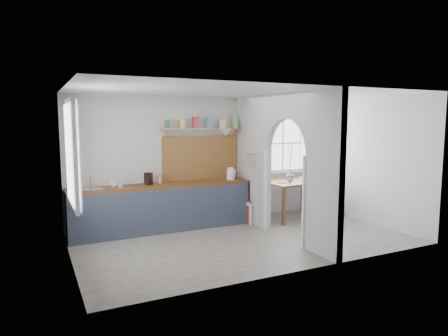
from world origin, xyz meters
name	(u,v)px	position (x,y,z in m)	size (l,w,h in m)	color
floor	(246,240)	(0.00, 0.00, 0.00)	(5.80, 3.20, 0.01)	#9D9285
ceiling	(247,92)	(0.00, 0.00, 2.60)	(5.80, 3.20, 0.01)	#B9B8B5
walls	(247,168)	(0.00, 0.00, 1.30)	(5.81, 3.21, 2.60)	#B9B8B5
partition	(279,157)	(0.70, 0.06, 1.45)	(0.12, 3.20, 2.60)	#B9B8B5
kitchen_window	(70,154)	(-2.87, 0.00, 1.65)	(0.10, 1.16, 1.50)	white
nook_window	(283,143)	(1.80, 1.56, 1.60)	(1.76, 0.10, 1.30)	white
counter	(162,207)	(-1.13, 1.33, 0.46)	(3.50, 0.60, 0.90)	#573114
sink	(92,190)	(-2.43, 1.30, 0.89)	(0.40, 0.40, 0.02)	#B4B7BB
backsplash	(201,158)	(-0.20, 1.58, 1.35)	(1.65, 0.03, 0.90)	brown
shelf	(203,126)	(-0.20, 1.49, 2.00)	(1.75, 0.20, 0.21)	#AA7D54
pendant_lamp	(226,132)	(0.15, 1.15, 1.88)	(0.26, 0.26, 0.16)	beige
utensil_rail	(252,154)	(0.61, 0.90, 1.45)	(0.02, 0.02, 0.50)	#B4B7BB
dining_table	(294,199)	(1.73, 1.00, 0.41)	(1.30, 0.87, 0.81)	#573114
chair_left	(253,202)	(0.74, 1.03, 0.44)	(0.40, 0.40, 0.87)	white
chair_right	(326,195)	(2.65, 1.02, 0.42)	(0.39, 0.39, 0.85)	white
kettle	(231,173)	(0.33, 1.27, 1.03)	(0.22, 0.17, 0.26)	white
mug_a	(120,185)	(-1.93, 1.27, 0.96)	(0.12, 0.12, 0.11)	beige
mug_b	(114,184)	(-2.02, 1.41, 0.95)	(0.13, 0.13, 0.10)	white
knife_block	(148,179)	(-1.38, 1.38, 1.02)	(0.10, 0.15, 0.23)	black
jar	(160,179)	(-1.12, 1.45, 0.98)	(0.10, 0.10, 0.16)	tan
towel_magenta	(248,211)	(0.58, 0.99, 0.28)	(0.02, 0.03, 0.55)	#BF1740
towel_orange	(249,212)	(0.58, 0.96, 0.25)	(0.02, 0.03, 0.45)	#C5680E
bowl	(307,179)	(2.00, 0.90, 0.85)	(0.28, 0.28, 0.07)	white
table_cup	(290,180)	(1.54, 0.88, 0.86)	(0.09, 0.09, 0.09)	gray
plate	(282,182)	(1.35, 0.90, 0.82)	(0.20, 0.20, 0.02)	#372B2B
vase	(290,176)	(1.75, 1.18, 0.91)	(0.18, 0.18, 0.19)	#623369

